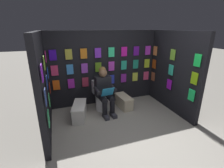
# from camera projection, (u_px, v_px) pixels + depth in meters

# --- Properties ---
(ground_plane) EXTENTS (30.00, 30.00, 0.00)m
(ground_plane) POSITION_uv_depth(u_px,v_px,m) (133.00, 141.00, 3.20)
(ground_plane) COLOR #9E998E
(display_wall_back) EXTENTS (3.13, 0.14, 2.04)m
(display_wall_back) POSITION_uv_depth(u_px,v_px,m) (104.00, 68.00, 4.60)
(display_wall_back) COLOR black
(display_wall_back) RESTS_ON ground
(display_wall_left) EXTENTS (0.14, 1.89, 2.04)m
(display_wall_left) POSITION_uv_depth(u_px,v_px,m) (173.00, 72.00, 4.20)
(display_wall_left) COLOR black
(display_wall_left) RESTS_ON ground
(display_wall_right) EXTENTS (0.14, 1.89, 2.04)m
(display_wall_right) POSITION_uv_depth(u_px,v_px,m) (43.00, 85.00, 3.22)
(display_wall_right) COLOR black
(display_wall_right) RESTS_ON ground
(toilet) EXTENTS (0.42, 0.57, 0.77)m
(toilet) POSITION_uv_depth(u_px,v_px,m) (102.00, 97.00, 4.40)
(toilet) COLOR white
(toilet) RESTS_ON ground
(person_reading) EXTENTS (0.55, 0.71, 1.19)m
(person_reading) POSITION_uv_depth(u_px,v_px,m) (105.00, 91.00, 4.11)
(person_reading) COLOR black
(person_reading) RESTS_ON ground
(comic_longbox_near) EXTENTS (0.34, 0.65, 0.34)m
(comic_longbox_near) POSITION_uv_depth(u_px,v_px,m) (124.00, 101.00, 4.50)
(comic_longbox_near) COLOR beige
(comic_longbox_near) RESTS_ON ground
(comic_longbox_far) EXTENTS (0.47, 0.77, 0.37)m
(comic_longbox_far) POSITION_uv_depth(u_px,v_px,m) (80.00, 111.00, 3.96)
(comic_longbox_far) COLOR white
(comic_longbox_far) RESTS_ON ground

